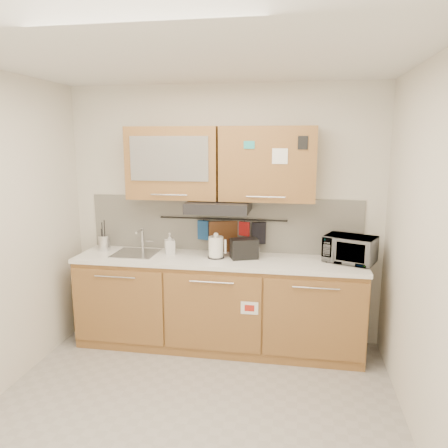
% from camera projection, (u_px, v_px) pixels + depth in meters
% --- Properties ---
extents(floor, '(3.20, 3.20, 0.00)m').
position_uv_depth(floor, '(189.00, 418.00, 3.29)').
color(floor, '#9E9993').
rests_on(floor, ground).
extents(ceiling, '(3.20, 3.20, 0.00)m').
position_uv_depth(ceiling, '(183.00, 53.00, 2.79)').
color(ceiling, white).
rests_on(ceiling, wall_back).
extents(wall_back, '(3.20, 0.00, 3.20)m').
position_uv_depth(wall_back, '(223.00, 214.00, 4.49)').
color(wall_back, silver).
rests_on(wall_back, ground).
extents(wall_right, '(0.00, 3.00, 3.00)m').
position_uv_depth(wall_right, '(431.00, 261.00, 2.77)').
color(wall_right, silver).
rests_on(wall_right, ground).
extents(base_cabinet, '(2.80, 0.64, 0.88)m').
position_uv_depth(base_cabinet, '(218.00, 308.00, 4.36)').
color(base_cabinet, '#A16C39').
rests_on(base_cabinet, floor).
extents(countertop, '(2.82, 0.62, 0.04)m').
position_uv_depth(countertop, '(218.00, 260.00, 4.26)').
color(countertop, white).
rests_on(countertop, base_cabinet).
extents(backsplash, '(2.80, 0.02, 0.56)m').
position_uv_depth(backsplash, '(223.00, 224.00, 4.50)').
color(backsplash, silver).
rests_on(backsplash, countertop).
extents(upper_cabinets, '(1.82, 0.37, 0.70)m').
position_uv_depth(upper_cabinets, '(220.00, 163.00, 4.22)').
color(upper_cabinets, '#A16C39').
rests_on(upper_cabinets, wall_back).
extents(range_hood, '(0.60, 0.46, 0.10)m').
position_uv_depth(range_hood, '(219.00, 206.00, 4.22)').
color(range_hood, black).
rests_on(range_hood, upper_cabinets).
extents(sink, '(0.42, 0.40, 0.26)m').
position_uv_depth(sink, '(136.00, 253.00, 4.42)').
color(sink, silver).
rests_on(sink, countertop).
extents(utensil_rail, '(1.30, 0.02, 0.02)m').
position_uv_depth(utensil_rail, '(222.00, 219.00, 4.45)').
color(utensil_rail, black).
rests_on(utensil_rail, backsplash).
extents(utensil_crock, '(0.17, 0.17, 0.32)m').
position_uv_depth(utensil_crock, '(104.00, 243.00, 4.55)').
color(utensil_crock, silver).
rests_on(utensil_crock, countertop).
extents(kettle, '(0.18, 0.16, 0.25)m').
position_uv_depth(kettle, '(216.00, 248.00, 4.25)').
color(kettle, white).
rests_on(kettle, countertop).
extents(toaster, '(0.30, 0.24, 0.20)m').
position_uv_depth(toaster, '(244.00, 248.00, 4.23)').
color(toaster, black).
rests_on(toaster, countertop).
extents(microwave, '(0.54, 0.46, 0.25)m').
position_uv_depth(microwave, '(350.00, 249.00, 4.10)').
color(microwave, '#999999').
rests_on(microwave, countertop).
extents(soap_bottle, '(0.13, 0.13, 0.21)m').
position_uv_depth(soap_bottle, '(170.00, 243.00, 4.40)').
color(soap_bottle, '#999999').
rests_on(soap_bottle, countertop).
extents(cutting_board, '(0.29, 0.13, 0.37)m').
position_uv_depth(cutting_board, '(224.00, 239.00, 4.47)').
color(cutting_board, brown).
rests_on(cutting_board, utensil_rail).
extents(oven_mitt, '(0.12, 0.06, 0.20)m').
position_uv_depth(oven_mitt, '(203.00, 230.00, 4.49)').
color(oven_mitt, navy).
rests_on(oven_mitt, utensil_rail).
extents(dark_pouch, '(0.15, 0.07, 0.22)m').
position_uv_depth(dark_pouch, '(259.00, 233.00, 4.40)').
color(dark_pouch, black).
rests_on(dark_pouch, utensil_rail).
extents(pot_holder, '(0.11, 0.06, 0.14)m').
position_uv_depth(pot_holder, '(244.00, 229.00, 4.41)').
color(pot_holder, '#AE1717').
rests_on(pot_holder, utensil_rail).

